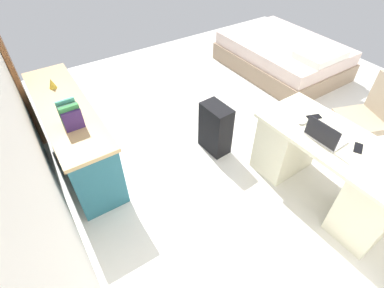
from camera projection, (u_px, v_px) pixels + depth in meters
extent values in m
plane|color=silver|center=(254.00, 129.00, 3.84)|extent=(5.87, 5.87, 0.00)
cube|color=silver|center=(11.00, 109.00, 2.00)|extent=(4.37, 0.10, 2.57)
cube|color=brown|center=(5.00, 52.00, 3.22)|extent=(0.88, 0.05, 2.04)
cube|color=beige|center=(338.00, 142.00, 2.60)|extent=(1.46, 0.72, 0.04)
cube|color=beige|center=(373.00, 204.00, 2.56)|extent=(0.42, 0.61, 0.69)
cube|color=beige|center=(287.00, 142.00, 3.14)|extent=(0.42, 0.61, 0.69)
cylinder|color=black|center=(347.00, 150.00, 3.53)|extent=(0.52, 0.52, 0.04)
cylinder|color=black|center=(353.00, 138.00, 3.40)|extent=(0.06, 0.06, 0.42)
cube|color=tan|center=(361.00, 121.00, 3.23)|extent=(0.59, 0.59, 0.08)
cube|color=#235B6B|center=(74.00, 135.00, 3.22)|extent=(1.76, 0.44, 0.71)
cube|color=tan|center=(64.00, 107.00, 2.96)|extent=(1.80, 0.48, 0.04)
cube|color=#1E4E5B|center=(110.00, 159.00, 3.17)|extent=(0.67, 0.01, 0.25)
cube|color=#1E4E5B|center=(86.00, 121.00, 3.66)|extent=(0.67, 0.01, 0.25)
cube|color=gray|center=(281.00, 61.00, 4.92)|extent=(1.92, 1.43, 0.28)
cube|color=beige|center=(284.00, 47.00, 4.76)|extent=(1.86, 1.37, 0.20)
cube|color=white|center=(320.00, 54.00, 4.25)|extent=(0.49, 0.69, 0.10)
cube|color=black|center=(216.00, 129.00, 3.37)|extent=(0.37, 0.24, 0.61)
cube|color=#B7B7BC|center=(326.00, 137.00, 2.61)|extent=(0.32, 0.23, 0.02)
cube|color=black|center=(322.00, 133.00, 2.50)|extent=(0.31, 0.02, 0.19)
ellipsoid|color=white|center=(303.00, 122.00, 2.76)|extent=(0.06, 0.10, 0.03)
cube|color=black|center=(358.00, 148.00, 2.52)|extent=(0.12, 0.15, 0.01)
cube|color=black|center=(314.00, 117.00, 2.83)|extent=(0.11, 0.15, 0.01)
cube|color=#3B245B|center=(73.00, 121.00, 2.61)|extent=(0.03, 0.17, 0.19)
cube|color=#378544|center=(72.00, 117.00, 2.62)|extent=(0.04, 0.17, 0.23)
cube|color=navy|center=(71.00, 115.00, 2.65)|extent=(0.03, 0.17, 0.21)
cube|color=#4B8536|center=(70.00, 114.00, 2.68)|extent=(0.03, 0.17, 0.20)
cube|color=#50AF8F|center=(68.00, 110.00, 2.70)|extent=(0.02, 0.17, 0.23)
cone|color=gold|center=(52.00, 83.00, 3.15)|extent=(0.08, 0.08, 0.11)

